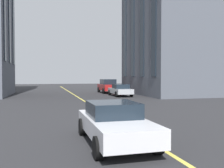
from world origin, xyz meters
TOP-DOWN VIEW (x-y plane):
  - lane_centre_line at (20.00, 0.00)m, footprint 80.00×0.16m
  - car_silver_near at (29.39, -4.90)m, footprint 4.40×1.95m
  - car_red_trailing at (35.16, -4.90)m, footprint 4.70×2.14m
  - car_white_parked_b at (10.25, 1.24)m, footprint 4.40×1.95m
  - building_right_near at (30.73, -12.57)m, footprint 12.76×10.27m

SIDE VIEW (x-z plane):
  - lane_centre_line at x=20.00m, z-range 0.00..0.01m
  - car_silver_near at x=29.39m, z-range 0.02..1.39m
  - car_white_parked_b at x=10.25m, z-range 0.02..1.39m
  - car_red_trailing at x=35.16m, z-range 0.03..1.91m
  - building_right_near at x=30.73m, z-range 0.00..15.96m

